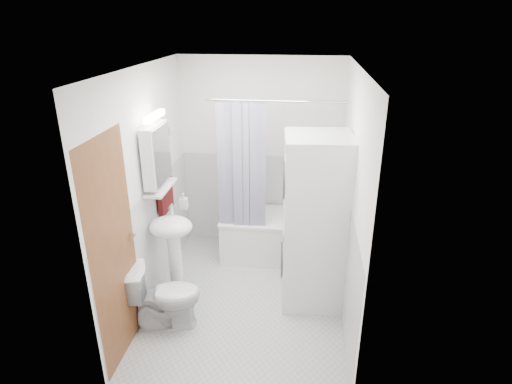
# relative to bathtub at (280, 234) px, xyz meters

# --- Properties ---
(floor) EXTENTS (2.60, 2.60, 0.00)m
(floor) POSITION_rel_bathtub_xyz_m (-0.29, -0.92, -0.30)
(floor) COLOR #BCBCC1
(floor) RESTS_ON ground
(room_walls) EXTENTS (2.60, 2.60, 2.60)m
(room_walls) POSITION_rel_bathtub_xyz_m (-0.29, -0.92, 1.19)
(room_walls) COLOR white
(room_walls) RESTS_ON ground
(wainscot) EXTENTS (1.98, 2.58, 2.58)m
(wainscot) POSITION_rel_bathtub_xyz_m (-0.29, -0.63, 0.30)
(wainscot) COLOR silver
(wainscot) RESTS_ON ground
(door) EXTENTS (0.05, 2.00, 2.00)m
(door) POSITION_rel_bathtub_xyz_m (-1.24, -1.47, 0.70)
(door) COLOR brown
(door) RESTS_ON ground
(bathtub) EXTENTS (1.43, 0.68, 0.55)m
(bathtub) POSITION_rel_bathtub_xyz_m (0.00, 0.00, 0.00)
(bathtub) COLOR white
(bathtub) RESTS_ON ground
(tub_spout) EXTENTS (0.04, 0.12, 0.04)m
(tub_spout) POSITION_rel_bathtub_xyz_m (0.20, 0.33, 0.57)
(tub_spout) COLOR silver
(tub_spout) RESTS_ON room_walls
(curtain_rod) EXTENTS (1.61, 0.02, 0.02)m
(curtain_rod) POSITION_rel_bathtub_xyz_m (0.00, -0.28, 1.70)
(curtain_rod) COLOR silver
(curtain_rod) RESTS_ON room_walls
(shower_curtain) EXTENTS (0.55, 0.02, 1.45)m
(shower_curtain) POSITION_rel_bathtub_xyz_m (-0.43, -0.28, 0.95)
(shower_curtain) COLOR #15184A
(shower_curtain) RESTS_ON curtain_rod
(sink) EXTENTS (0.44, 0.37, 1.04)m
(sink) POSITION_rel_bathtub_xyz_m (-1.04, -1.00, 0.40)
(sink) COLOR white
(sink) RESTS_ON ground
(medicine_cabinet) EXTENTS (0.13, 0.50, 0.71)m
(medicine_cabinet) POSITION_rel_bathtub_xyz_m (-1.19, -0.82, 1.26)
(medicine_cabinet) COLOR white
(medicine_cabinet) RESTS_ON room_walls
(shelf) EXTENTS (0.18, 0.54, 0.02)m
(shelf) POSITION_rel_bathtub_xyz_m (-1.18, -0.82, 0.90)
(shelf) COLOR silver
(shelf) RESTS_ON room_walls
(shower_caddy) EXTENTS (0.22, 0.06, 0.02)m
(shower_caddy) POSITION_rel_bathtub_xyz_m (0.25, 0.32, 0.85)
(shower_caddy) COLOR silver
(shower_caddy) RESTS_ON room_walls
(towel) EXTENTS (0.07, 0.38, 0.91)m
(towel) POSITION_rel_bathtub_xyz_m (-1.23, -0.57, 0.98)
(towel) COLOR #4D0D12
(towel) RESTS_ON room_walls
(washer_dryer) EXTENTS (0.69, 0.68, 1.79)m
(washer_dryer) POSITION_rel_bathtub_xyz_m (0.39, -0.82, 0.60)
(washer_dryer) COLOR white
(washer_dryer) RESTS_ON ground
(toilet) EXTENTS (0.75, 0.54, 0.66)m
(toilet) POSITION_rel_bathtub_xyz_m (-1.01, -1.44, 0.03)
(toilet) COLOR white
(toilet) RESTS_ON ground
(soap_pump) EXTENTS (0.08, 0.17, 0.08)m
(soap_pump) POSITION_rel_bathtub_xyz_m (-1.00, -0.67, 0.65)
(soap_pump) COLOR gray
(soap_pump) RESTS_ON sink
(shelf_bottle) EXTENTS (0.07, 0.18, 0.07)m
(shelf_bottle) POSITION_rel_bathtub_xyz_m (-1.18, -0.97, 0.95)
(shelf_bottle) COLOR gray
(shelf_bottle) RESTS_ON shelf
(shelf_cup) EXTENTS (0.10, 0.09, 0.10)m
(shelf_cup) POSITION_rel_bathtub_xyz_m (-1.18, -0.70, 0.96)
(shelf_cup) COLOR gray
(shelf_cup) RESTS_ON shelf
(shampoo_a) EXTENTS (0.13, 0.17, 0.13)m
(shampoo_a) POSITION_rel_bathtub_xyz_m (0.06, 0.32, 0.92)
(shampoo_a) COLOR gray
(shampoo_a) RESTS_ON shower_caddy
(shampoo_b) EXTENTS (0.08, 0.21, 0.08)m
(shampoo_b) POSITION_rel_bathtub_xyz_m (0.18, 0.32, 0.90)
(shampoo_b) COLOR #263499
(shampoo_b) RESTS_ON shower_caddy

